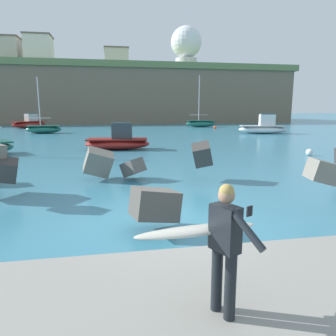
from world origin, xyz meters
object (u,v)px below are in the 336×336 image
object	(u,v)px
boat_near_right	(30,123)
radar_dome	(186,45)
boat_far_centre	(118,141)
station_building_east	(117,62)
station_building_annex	(5,59)
surfer_with_board	(217,238)
mooring_buoy_inner	(215,127)
station_building_central	(39,51)
boat_near_left	(264,127)
mooring_buoy_middle	(309,152)
boat_mid_centre	(201,123)
boat_near_centre	(44,129)
station_building_west	(3,52)

from	to	relation	value
boat_near_right	radar_dome	bearing A→B (deg)	33.44
boat_far_centre	radar_dome	world-z (taller)	radar_dome
station_building_east	station_building_annex	bearing A→B (deg)	-178.92
station_building_annex	station_building_east	bearing A→B (deg)	1.08
surfer_with_board	mooring_buoy_inner	world-z (taller)	surfer_with_board
station_building_central	radar_dome	bearing A→B (deg)	-4.05
station_building_east	boat_near_left	bearing A→B (deg)	-72.55
mooring_buoy_middle	radar_dome	distance (m)	56.52
mooring_buoy_inner	station_building_east	bearing A→B (deg)	107.65
mooring_buoy_inner	station_building_east	size ratio (longest dim) A/B	0.06
surfer_with_board	boat_far_centre	world-z (taller)	surfer_with_board
boat_mid_centre	station_building_central	distance (m)	40.38
station_building_annex	mooring_buoy_inner	bearing A→B (deg)	-45.58
boat_near_centre	boat_mid_centre	bearing A→B (deg)	22.94
boat_mid_centre	station_building_annex	bearing A→B (deg)	137.79
boat_near_right	boat_mid_centre	size ratio (longest dim) A/B	0.69
station_building_central	station_building_annex	distance (m)	16.13
station_building_annex	radar_dome	bearing A→B (deg)	-18.79
station_building_east	mooring_buoy_inner	bearing A→B (deg)	-72.35
boat_mid_centre	station_building_east	size ratio (longest dim) A/B	1.07
station_building_east	station_building_central	bearing A→B (deg)	-142.56
boat_far_centre	station_building_west	size ratio (longest dim) A/B	0.63
station_building_central	station_building_annex	xyz separation A→B (m)	(-10.60, 12.15, -0.11)
boat_near_left	mooring_buoy_middle	size ratio (longest dim) A/B	13.85
boat_near_right	station_building_east	distance (m)	40.00
boat_near_right	station_building_west	xyz separation A→B (m)	(-10.10, 24.22, 14.24)
boat_near_left	boat_near_centre	xyz separation A→B (m)	(-26.18, 5.20, -0.19)
mooring_buoy_inner	station_building_west	size ratio (longest dim) A/B	0.06
boat_far_centre	mooring_buoy_inner	world-z (taller)	boat_far_centre
boat_mid_centre	boat_near_left	bearing A→B (deg)	-76.57
boat_near_centre	mooring_buoy_inner	distance (m)	23.74
boat_near_left	boat_near_centre	distance (m)	26.69
station_building_west	station_building_east	xyz separation A→B (m)	(24.49, 10.23, 0.11)
boat_far_centre	radar_dome	bearing A→B (deg)	71.05
boat_near_centre	mooring_buoy_middle	world-z (taller)	boat_near_centre
boat_near_centre	boat_far_centre	bearing A→B (deg)	-63.33
boat_mid_centre	boat_near_centre	bearing A→B (deg)	-157.06
mooring_buoy_middle	station_building_central	xyz separation A→B (m)	(-26.95, 56.02, 14.88)
boat_mid_centre	station_building_west	xyz separation A→B (m)	(-37.10, 26.33, 14.36)
boat_far_centre	mooring_buoy_inner	bearing A→B (deg)	55.67
mooring_buoy_inner	mooring_buoy_middle	distance (m)	27.07
mooring_buoy_inner	radar_dome	world-z (taller)	radar_dome
surfer_with_board	boat_near_right	distance (m)	50.18
mooring_buoy_inner	station_building_central	xyz separation A→B (m)	(-29.83, 29.10, 14.88)
boat_near_centre	boat_far_centre	world-z (taller)	boat_near_centre
boat_mid_centre	mooring_buoy_inner	xyz separation A→B (m)	(0.68, -5.20, -0.40)
boat_near_left	mooring_buoy_inner	distance (m)	10.01
boat_far_centre	boat_mid_centre	bearing A→B (deg)	62.32
boat_mid_centre	station_building_east	world-z (taller)	station_building_east
surfer_with_board	station_building_annex	size ratio (longest dim) A/B	0.24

